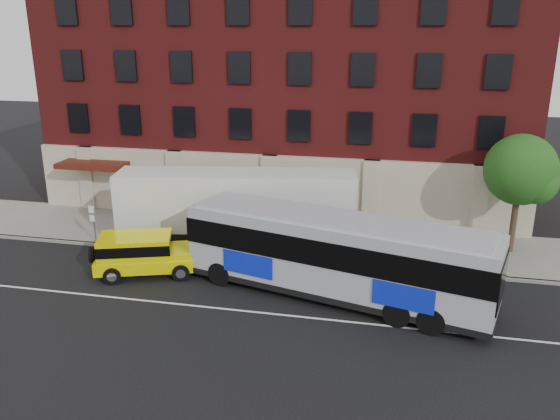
% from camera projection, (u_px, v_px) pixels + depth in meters
% --- Properties ---
extents(ground, '(120.00, 120.00, 0.00)m').
position_uv_depth(ground, '(206.00, 313.00, 23.62)').
color(ground, black).
rests_on(ground, ground).
extents(sidewalk, '(60.00, 6.00, 0.15)m').
position_uv_depth(sidewalk, '(259.00, 236.00, 31.97)').
color(sidewalk, gray).
rests_on(sidewalk, ground).
extents(kerb, '(60.00, 0.25, 0.15)m').
position_uv_depth(kerb, '(244.00, 257.00, 29.18)').
color(kerb, gray).
rests_on(kerb, ground).
extents(lane_line, '(60.00, 0.12, 0.01)m').
position_uv_depth(lane_line, '(210.00, 307.00, 24.09)').
color(lane_line, white).
rests_on(lane_line, ground).
extents(building, '(30.00, 12.10, 15.00)m').
position_uv_depth(building, '(287.00, 87.00, 36.99)').
color(building, maroon).
rests_on(building, sidewalk).
extents(sign_pole, '(0.30, 0.20, 2.50)m').
position_uv_depth(sign_pole, '(93.00, 219.00, 30.57)').
color(sign_pole, slate).
rests_on(sign_pole, ground).
extents(street_tree, '(3.60, 3.60, 6.20)m').
position_uv_depth(street_tree, '(521.00, 173.00, 28.38)').
color(street_tree, '#382A1C').
rests_on(street_tree, sidewalk).
extents(city_bus, '(13.87, 6.30, 3.72)m').
position_uv_depth(city_bus, '(336.00, 254.00, 24.40)').
color(city_bus, '#AEB0B8').
rests_on(city_bus, ground).
extents(yellow_suv, '(5.31, 3.48, 1.98)m').
position_uv_depth(yellow_suv, '(143.00, 252.00, 27.01)').
color(yellow_suv, '#F3EC00').
rests_on(yellow_suv, ground).
extents(shipping_container, '(12.72, 4.66, 4.16)m').
position_uv_depth(shipping_container, '(237.00, 211.00, 30.08)').
color(shipping_container, black).
rests_on(shipping_container, ground).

